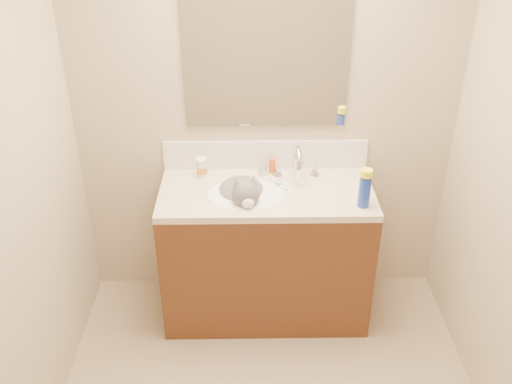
{
  "coord_description": "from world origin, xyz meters",
  "views": [
    {
      "loc": [
        -0.1,
        -1.77,
        2.47
      ],
      "look_at": [
        -0.06,
        0.92,
        0.88
      ],
      "focal_mm": 40.0,
      "sensor_mm": 36.0,
      "label": 1
    }
  ],
  "objects_px": {
    "basin": "(245,204)",
    "vanity_cabinet": "(266,255)",
    "faucet": "(297,165)",
    "pill_bottle": "(202,168)",
    "cat": "(242,196)",
    "amber_bottle": "(272,166)",
    "silver_jar": "(263,170)",
    "spray_can": "(364,192)"
  },
  "relations": [
    {
      "from": "vanity_cabinet",
      "to": "silver_jar",
      "type": "distance_m",
      "value": 0.51
    },
    {
      "from": "cat",
      "to": "silver_jar",
      "type": "bearing_deg",
      "value": 47.89
    },
    {
      "from": "vanity_cabinet",
      "to": "cat",
      "type": "distance_m",
      "value": 0.44
    },
    {
      "from": "silver_jar",
      "to": "amber_bottle",
      "type": "bearing_deg",
      "value": 23.0
    },
    {
      "from": "faucet",
      "to": "pill_bottle",
      "type": "bearing_deg",
      "value": 176.81
    },
    {
      "from": "spray_can",
      "to": "pill_bottle",
      "type": "bearing_deg",
      "value": 158.99
    },
    {
      "from": "vanity_cabinet",
      "to": "amber_bottle",
      "type": "xyz_separation_m",
      "value": [
        0.04,
        0.21,
        0.5
      ]
    },
    {
      "from": "silver_jar",
      "to": "amber_bottle",
      "type": "relative_size",
      "value": 0.62
    },
    {
      "from": "spray_can",
      "to": "silver_jar",
      "type": "bearing_deg",
      "value": 146.17
    },
    {
      "from": "faucet",
      "to": "spray_can",
      "type": "xyz_separation_m",
      "value": [
        0.33,
        -0.31,
        -0.0
      ]
    },
    {
      "from": "pill_bottle",
      "to": "silver_jar",
      "type": "height_order",
      "value": "pill_bottle"
    },
    {
      "from": "vanity_cabinet",
      "to": "spray_can",
      "type": "xyz_separation_m",
      "value": [
        0.51,
        -0.17,
        0.54
      ]
    },
    {
      "from": "vanity_cabinet",
      "to": "faucet",
      "type": "height_order",
      "value": "faucet"
    },
    {
      "from": "cat",
      "to": "faucet",
      "type": "bearing_deg",
      "value": 14.09
    },
    {
      "from": "vanity_cabinet",
      "to": "silver_jar",
      "type": "height_order",
      "value": "silver_jar"
    },
    {
      "from": "silver_jar",
      "to": "pill_bottle",
      "type": "bearing_deg",
      "value": -177.33
    },
    {
      "from": "pill_bottle",
      "to": "amber_bottle",
      "type": "relative_size",
      "value": 1.27
    },
    {
      "from": "amber_bottle",
      "to": "spray_can",
      "type": "relative_size",
      "value": 0.53
    },
    {
      "from": "spray_can",
      "to": "faucet",
      "type": "bearing_deg",
      "value": 137.05
    },
    {
      "from": "cat",
      "to": "silver_jar",
      "type": "distance_m",
      "value": 0.23
    },
    {
      "from": "cat",
      "to": "amber_bottle",
      "type": "relative_size",
      "value": 4.59
    },
    {
      "from": "faucet",
      "to": "cat",
      "type": "xyz_separation_m",
      "value": [
        -0.32,
        -0.15,
        -0.12
      ]
    },
    {
      "from": "vanity_cabinet",
      "to": "cat",
      "type": "bearing_deg",
      "value": -175.78
    },
    {
      "from": "pill_bottle",
      "to": "silver_jar",
      "type": "bearing_deg",
      "value": 2.67
    },
    {
      "from": "cat",
      "to": "amber_bottle",
      "type": "distance_m",
      "value": 0.29
    },
    {
      "from": "basin",
      "to": "pill_bottle",
      "type": "distance_m",
      "value": 0.34
    },
    {
      "from": "vanity_cabinet",
      "to": "basin",
      "type": "relative_size",
      "value": 2.67
    },
    {
      "from": "cat",
      "to": "pill_bottle",
      "type": "relative_size",
      "value": 3.63
    },
    {
      "from": "pill_bottle",
      "to": "amber_bottle",
      "type": "height_order",
      "value": "pill_bottle"
    },
    {
      "from": "vanity_cabinet",
      "to": "spray_can",
      "type": "bearing_deg",
      "value": -18.41
    },
    {
      "from": "faucet",
      "to": "vanity_cabinet",
      "type": "bearing_deg",
      "value": -142.71
    },
    {
      "from": "basin",
      "to": "cat",
      "type": "distance_m",
      "value": 0.05
    },
    {
      "from": "basin",
      "to": "vanity_cabinet",
      "type": "bearing_deg",
      "value": 14.04
    },
    {
      "from": "basin",
      "to": "amber_bottle",
      "type": "bearing_deg",
      "value": 56.31
    },
    {
      "from": "vanity_cabinet",
      "to": "amber_bottle",
      "type": "relative_size",
      "value": 13.13
    },
    {
      "from": "vanity_cabinet",
      "to": "basin",
      "type": "xyz_separation_m",
      "value": [
        -0.12,
        -0.03,
        0.38
      ]
    },
    {
      "from": "basin",
      "to": "pill_bottle",
      "type": "relative_size",
      "value": 3.89
    },
    {
      "from": "silver_jar",
      "to": "amber_bottle",
      "type": "distance_m",
      "value": 0.06
    },
    {
      "from": "faucet",
      "to": "silver_jar",
      "type": "distance_m",
      "value": 0.21
    },
    {
      "from": "pill_bottle",
      "to": "amber_bottle",
      "type": "distance_m",
      "value": 0.41
    },
    {
      "from": "basin",
      "to": "silver_jar",
      "type": "height_order",
      "value": "silver_jar"
    },
    {
      "from": "vanity_cabinet",
      "to": "faucet",
      "type": "relative_size",
      "value": 4.29
    }
  ]
}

